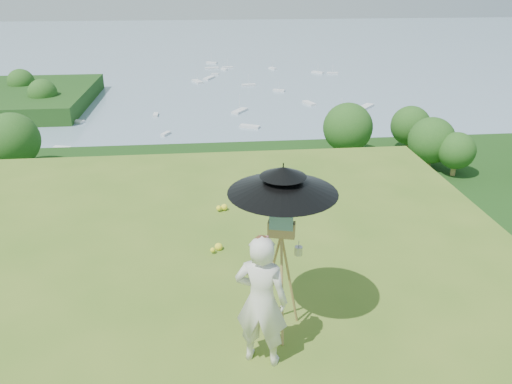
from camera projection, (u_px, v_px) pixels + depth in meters
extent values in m
plane|color=#497220|center=(101.00, 326.00, 6.77)|extent=(14.00, 14.00, 0.00)
cube|color=#10330E|center=(200.00, 333.00, 50.33)|extent=(140.00, 56.00, 22.00)
cube|color=#716C5B|center=(202.00, 218.00, 89.57)|extent=(170.00, 28.00, 8.00)
plane|color=#7793AA|center=(201.00, 60.00, 238.94)|extent=(700.00, 700.00, 0.00)
imported|color=white|center=(261.00, 301.00, 5.84)|extent=(0.74, 0.61, 1.74)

